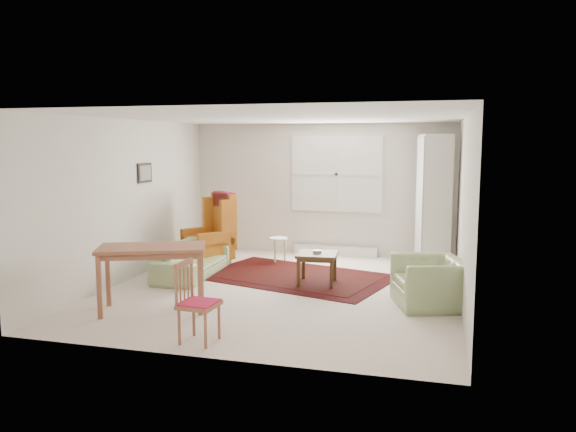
% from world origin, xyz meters
% --- Properties ---
extents(room, '(5.04, 5.54, 2.51)m').
position_xyz_m(room, '(0.02, 0.21, 1.26)').
color(room, beige).
rests_on(room, ground).
extents(rug, '(3.35, 2.62, 0.03)m').
position_xyz_m(rug, '(-0.00, 0.78, 0.01)').
color(rug, black).
rests_on(rug, ground).
extents(sofa, '(0.76, 1.82, 0.72)m').
position_xyz_m(sofa, '(-1.64, 0.47, 0.36)').
color(sofa, '#93A870').
rests_on(sofa, ground).
extents(armchair, '(1.11, 1.19, 0.76)m').
position_xyz_m(armchair, '(2.10, -0.30, 0.38)').
color(armchair, '#93A870').
rests_on(armchair, ground).
extents(wingback_chair, '(1.06, 1.07, 1.28)m').
position_xyz_m(wingback_chair, '(-1.73, 1.30, 0.64)').
color(wingback_chair, '#BA681C').
rests_on(wingback_chair, ground).
extents(coffee_table, '(0.63, 0.63, 0.48)m').
position_xyz_m(coffee_table, '(0.42, 0.44, 0.24)').
color(coffee_table, '#472E16').
rests_on(coffee_table, ground).
extents(stool, '(0.41, 0.41, 0.44)m').
position_xyz_m(stool, '(-0.59, 1.83, 0.22)').
color(stool, white).
rests_on(stool, ground).
extents(cabinet, '(0.61, 0.97, 2.28)m').
position_xyz_m(cabinet, '(2.10, 2.02, 1.14)').
color(cabinet, silver).
rests_on(cabinet, ground).
extents(desk, '(1.48, 1.11, 0.84)m').
position_xyz_m(desk, '(-1.33, -1.43, 0.42)').
color(desk, '#985A3D').
rests_on(desk, ground).
extents(desk_chair, '(0.42, 0.42, 0.88)m').
position_xyz_m(desk_chair, '(-0.28, -2.35, 0.44)').
color(desk_chair, '#985A3D').
rests_on(desk_chair, ground).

